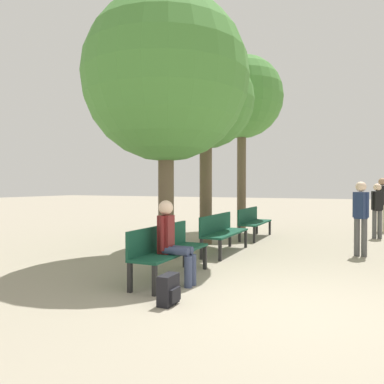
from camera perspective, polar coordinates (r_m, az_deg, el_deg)
The scene contains 12 objects.
ground_plane at distance 5.00m, azimuth 14.92°, elevation -16.74°, with size 80.00×80.00×0.00m, color gray.
bench_row_0 at distance 6.16m, azimuth -3.85°, elevation -8.39°, with size 0.50×1.89×0.86m.
bench_row_1 at distance 8.50m, azimuth 4.55°, elevation -5.77°, with size 0.50×1.89×0.86m.
bench_row_2 at distance 10.96m, azimuth 9.21°, elevation -4.25°, with size 0.50×1.89×0.86m.
tree_row_0 at distance 8.09m, azimuth -4.00°, elevation 16.78°, with size 3.44×3.44×5.46m.
tree_row_1 at distance 9.97m, azimuth 2.12°, elevation 13.56°, with size 2.51×2.51×4.99m.
tree_row_2 at distance 13.04m, azimuth 7.58°, elevation 13.98°, with size 2.76×2.76×5.87m.
person_seated at distance 5.80m, azimuth -2.97°, elevation -7.23°, with size 0.59×0.34×1.29m.
backpack at distance 4.94m, azimuth -3.56°, elevation -14.66°, with size 0.20×0.33×0.38m.
pedestrian_near at distance 11.94m, azimuth 26.38°, elevation -2.06°, with size 0.32×0.27×1.58m.
pedestrian_mid at distance 8.78m, azimuth 24.32°, elevation -3.01°, with size 0.32×0.27×1.60m.
pedestrian_far at distance 13.74m, azimuth 26.99°, elevation -1.22°, with size 0.36×0.28×1.77m.
Camera 1 is at (0.79, -4.70, 1.52)m, focal length 35.00 mm.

